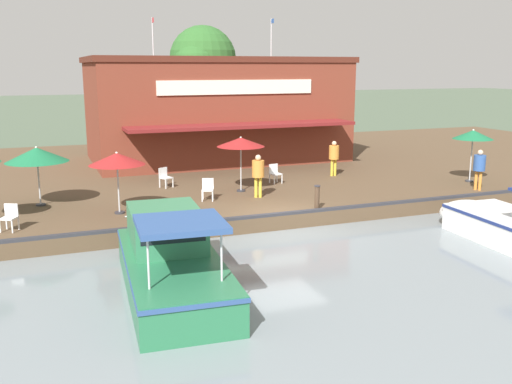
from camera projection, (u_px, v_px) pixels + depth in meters
ground_plane at (284, 232)px, 20.08m from camera, size 220.00×220.00×0.00m
quay_deck at (199, 172)px, 30.03m from camera, size 22.00×56.00×0.60m
quay_edge_fender at (283, 214)px, 20.03m from camera, size 0.20×50.40×0.10m
waterfront_restaurant at (215, 109)px, 31.87m from camera, size 9.34×13.75×7.77m
patio_umbrella_back_row at (117, 159)px, 19.86m from camera, size 1.96×1.96×2.21m
patio_umbrella_mid_patio_right at (37, 155)px, 21.02m from camera, size 2.28×2.28×2.24m
patio_umbrella_far_corner at (473, 135)px, 25.44m from camera, size 1.77×1.77×2.38m
patio_umbrella_by_entrance at (241, 142)px, 23.44m from camera, size 1.97×1.97×2.30m
cafe_chair_facing_river at (275, 173)px, 25.48m from camera, size 0.51×0.51×0.85m
cafe_chair_under_first_umbrella at (10, 216)px, 18.05m from camera, size 0.59×0.59×0.85m
cafe_chair_far_corner_seat at (208, 188)px, 22.20m from camera, size 0.57×0.57×0.85m
cafe_chair_beside_entrance at (165, 176)px, 24.58m from camera, size 0.59×0.59×0.85m
person_mid_patio at (334, 154)px, 27.04m from camera, size 0.47×0.47×1.68m
person_near_entrance at (479, 165)px, 23.88m from camera, size 0.49×0.49×1.72m
person_at_quay_edge at (258, 171)px, 22.52m from camera, size 0.49×0.49×1.72m
motorboat_mid_row at (169, 257)px, 15.02m from camera, size 7.20×2.76×2.26m
motorboat_outer_channel at (509, 226)px, 18.67m from camera, size 6.21×2.49×2.03m
mooring_post at (317, 197)px, 20.68m from camera, size 0.22×0.22×0.91m
tree_upstream_bank at (201, 61)px, 36.72m from camera, size 4.54×4.32×7.74m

